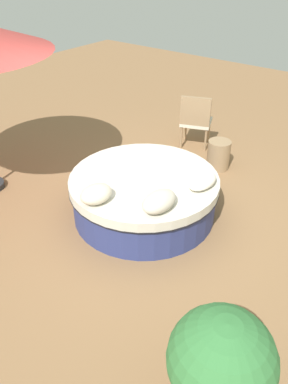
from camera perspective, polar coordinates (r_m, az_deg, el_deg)
ground_plane at (r=5.27m, az=-0.00°, el=-3.18°), size 16.00×16.00×0.00m
round_bed at (r=5.10m, az=-0.00°, el=-0.48°), size 1.99×1.99×0.59m
throw_pillow_0 at (r=4.47m, az=-7.24°, el=-0.28°), size 0.41×0.32×0.20m
throw_pillow_1 at (r=4.31m, az=2.30°, el=-1.40°), size 0.49×0.32×0.20m
throw_pillow_2 at (r=4.79m, az=8.80°, el=1.66°), size 0.49×0.29×0.14m
patio_chair at (r=6.85m, az=7.83°, el=11.00°), size 0.66×0.67×0.98m
planter at (r=2.99m, az=11.43°, el=-24.43°), size 0.78×0.78×1.12m
side_table at (r=6.34m, az=11.18°, el=5.54°), size 0.37×0.37×0.49m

